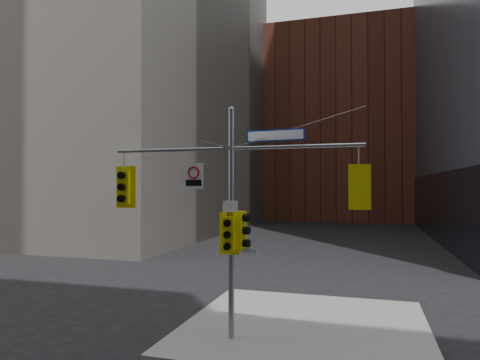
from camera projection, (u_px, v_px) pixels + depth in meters
The scene contains 12 objects.
sidewalk_corner at pixel (305, 326), 14.49m from camera, with size 8.00×8.00×0.15m, color gray.
brick_midrise at pixel (340, 128), 67.02m from camera, with size 26.00×20.00×28.00m, color brown.
signal_assembly at pixel (231, 199), 13.21m from camera, with size 8.00×0.80×7.30m.
traffic_light_west_arm at pixel (124, 187), 14.31m from camera, with size 0.67×0.60×1.42m.
traffic_light_east_arm at pixel (359, 187), 12.13m from camera, with size 0.61×0.54×1.28m.
traffic_light_pole_side at pixel (241, 230), 13.10m from camera, with size 0.50×0.42×1.17m.
traffic_light_pole_front at pixel (229, 234), 12.94m from camera, with size 0.62×0.53×1.29m.
street_sign_blade at pixel (275, 135), 12.85m from camera, with size 1.84×0.23×0.36m.
regulatory_sign_arm at pixel (194, 175), 13.56m from camera, with size 0.65×0.09×0.81m.
regulatory_sign_pole at pixel (230, 212), 13.09m from camera, with size 0.49×0.09×0.64m.
street_blade_ew at pixel (245, 250), 13.06m from camera, with size 0.69×0.04×0.14m.
street_blade_ns at pixel (236, 251), 13.62m from camera, with size 0.03×0.84×0.17m.
Camera 1 is at (4.04, -10.59, 4.80)m, focal length 32.00 mm.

